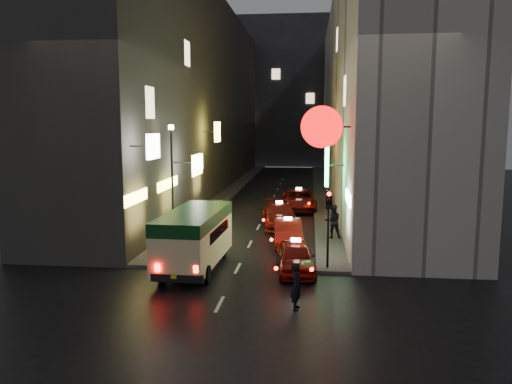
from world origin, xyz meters
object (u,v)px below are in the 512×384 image
(traffic_light, at_px, (329,211))
(lamp_post, at_px, (172,175))
(minibus, at_px, (195,233))
(pedestrian_crossing, at_px, (297,283))
(taxi_near, at_px, (296,254))

(traffic_light, relative_size, lamp_post, 0.56)
(minibus, bearing_deg, pedestrian_crossing, -43.05)
(lamp_post, bearing_deg, minibus, -64.20)
(minibus, xyz_separation_m, pedestrian_crossing, (4.63, -4.33, -0.72))
(minibus, distance_m, taxi_near, 4.55)
(pedestrian_crossing, xyz_separation_m, traffic_light, (1.23, 4.63, 1.74))
(taxi_near, height_order, traffic_light, traffic_light)
(pedestrian_crossing, relative_size, traffic_light, 0.54)
(minibus, height_order, pedestrian_crossing, minibus)
(taxi_near, relative_size, lamp_post, 0.82)
(minibus, distance_m, lamp_post, 5.74)
(pedestrian_crossing, height_order, traffic_light, traffic_light)
(traffic_light, bearing_deg, taxi_near, -170.19)
(minibus, bearing_deg, taxi_near, 0.76)
(minibus, relative_size, pedestrian_crossing, 3.28)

